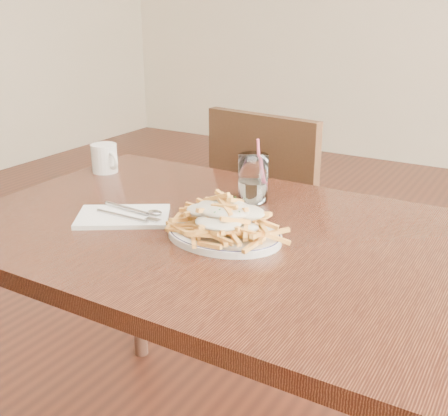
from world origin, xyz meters
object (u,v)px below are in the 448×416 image
Objects in this scene: table at (217,258)px; water_glass at (253,181)px; chair_far at (276,218)px; loaded_fries at (224,214)px; coffee_mug at (105,158)px; fries_plate at (224,234)px.

table is 7.15× the size of water_glass.
water_glass reaches higher than chair_far.
chair_far reaches higher than table.
loaded_fries is 1.59× the size of water_glass.
loaded_fries reaches higher than coffee_mug.
water_glass reaches higher than fries_plate.
water_glass reaches higher than loaded_fries.
chair_far is at bearing 106.61° from loaded_fries.
loaded_fries is at bearing -45.67° from table.
table is 0.24m from water_glass.
coffee_mug is (-0.51, 0.00, -0.01)m from water_glass.
water_glass is at bearing 103.53° from loaded_fries.
water_glass is (-0.06, 0.24, 0.04)m from fries_plate.
fries_plate is 3.02× the size of coffee_mug.
chair_far is (-0.17, 0.68, -0.16)m from table.
loaded_fries reaches higher than fries_plate.
coffee_mug is at bearing 179.61° from water_glass.
table is 1.34× the size of chair_far.
coffee_mug is (-0.52, 0.20, 0.12)m from table.
water_glass is (-0.06, 0.24, -0.00)m from loaded_fries.
fries_plate is at bearing -45.67° from table.
water_glass reaches higher than coffee_mug.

